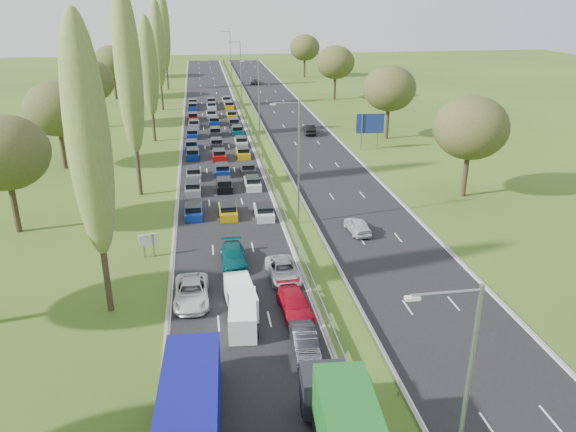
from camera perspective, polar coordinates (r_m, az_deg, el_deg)
ground at (r=90.15m, az=-3.04°, el=8.17°), size 260.00×260.00×0.00m
near_carriageway at (r=92.16m, az=-7.43°, el=8.31°), size 10.50×215.00×0.04m
far_carriageway at (r=93.46m, az=0.96°, el=8.68°), size 10.50×215.00×0.04m
central_reservation at (r=92.44m, az=-3.22°, el=8.85°), size 2.36×215.00×0.32m
lamp_columns at (r=86.98m, az=-2.98°, el=11.71°), size 0.18×140.18×12.00m
poplar_row at (r=76.20m, az=-14.69°, el=14.51°), size 2.80×127.80×22.44m
woodland_left at (r=73.24m, az=-22.99°, el=9.51°), size 8.00×166.00×11.10m
woodland_right at (r=80.27m, az=12.19°, el=11.65°), size 8.00×153.00×11.10m
traffic_queue_fill at (r=87.35m, az=-7.33°, el=7.88°), size 9.02×68.48×0.80m
near_car_2 at (r=41.74m, az=-9.78°, el=-7.65°), size 2.54×5.40×1.49m
near_car_7 at (r=46.77m, az=-5.57°, el=-4.08°), size 2.05×5.01×1.45m
near_car_8 at (r=46.83m, az=-5.72°, el=-4.09°), size 1.74×4.13×1.39m
near_car_9 at (r=35.86m, az=1.72°, el=-12.70°), size 1.63×4.40×1.44m
near_car_10 at (r=44.30m, az=-0.47°, el=-5.56°), size 2.53×5.08×1.38m
near_car_11 at (r=39.78m, az=0.68°, el=-8.93°), size 2.26×4.99×1.42m
far_car_0 at (r=53.03m, az=7.09°, el=-0.96°), size 1.92×4.26×1.42m
far_car_1 at (r=90.93m, az=2.20°, el=8.81°), size 1.99×4.76×1.53m
far_car_2 at (r=144.56m, az=-3.37°, el=13.54°), size 2.21×4.77×1.33m
blue_lorry at (r=29.77m, az=-9.77°, el=-17.92°), size 2.75×9.89×4.17m
white_van_front at (r=38.40m, az=-4.64°, el=-9.83°), size 1.81×4.62×1.86m
white_van_rear at (r=40.47m, az=-4.87°, el=-8.07°), size 1.81×4.62×1.86m
info_sign at (r=49.02m, az=-14.01°, el=-2.60°), size 1.48×0.44×2.10m
direction_sign at (r=81.67m, az=8.34°, el=9.12°), size 3.99×0.48×5.20m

